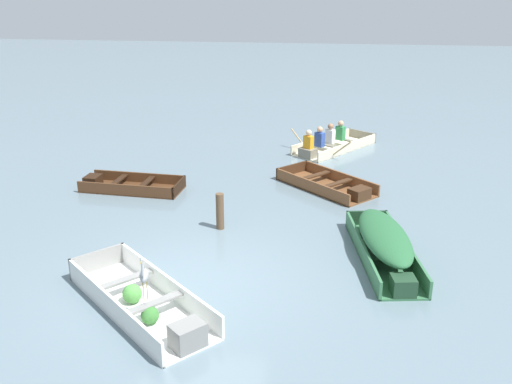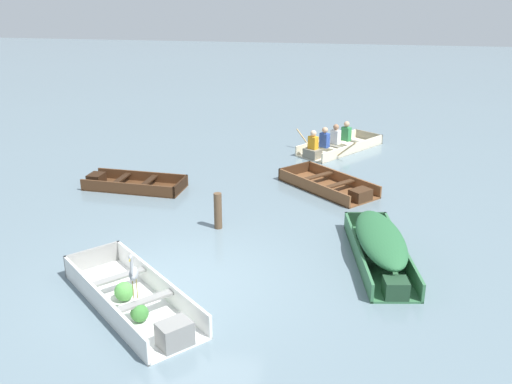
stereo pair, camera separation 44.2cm
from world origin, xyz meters
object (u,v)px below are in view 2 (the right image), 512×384
skiff_dark_varnish_near_moored (131,184)px  heron_on_dinghy (133,273)px  skiff_green_mid_moored (381,243)px  rowboat_cream_with_crew (336,145)px  mooring_post (218,211)px  dinghy_white_foreground (135,301)px  skiff_wooden_brown_far_moored (331,186)px

skiff_dark_varnish_near_moored → heron_on_dinghy: heron_on_dinghy is taller
skiff_green_mid_moored → heron_on_dinghy: 4.76m
rowboat_cream_with_crew → mooring_post: size_ratio=3.85×
dinghy_white_foreground → skiff_green_mid_moored: size_ratio=0.96×
skiff_green_mid_moored → rowboat_cream_with_crew: (-1.12, 7.32, -0.17)m
skiff_wooden_brown_far_moored → heron_on_dinghy: size_ratio=3.21×
skiff_dark_varnish_near_moored → mooring_post: (2.82, -2.10, 0.30)m
dinghy_white_foreground → skiff_wooden_brown_far_moored: size_ratio=1.15×
skiff_dark_varnish_near_moored → mooring_post: mooring_post is taller
dinghy_white_foreground → skiff_green_mid_moored: bearing=30.9°
skiff_green_mid_moored → skiff_wooden_brown_far_moored: (-1.10, 3.80, -0.28)m
skiff_dark_varnish_near_moored → skiff_green_mid_moored: size_ratio=0.80×
dinghy_white_foreground → skiff_dark_varnish_near_moored: (-2.22, 5.51, -0.05)m
skiff_dark_varnish_near_moored → mooring_post: 3.53m
skiff_wooden_brown_far_moored → rowboat_cream_with_crew: size_ratio=0.87×
skiff_green_mid_moored → heron_on_dinghy: (-3.86, -2.75, 0.50)m
dinghy_white_foreground → mooring_post: mooring_post is taller
skiff_dark_varnish_near_moored → heron_on_dinghy: size_ratio=3.11×
rowboat_cream_with_crew → heron_on_dinghy: heron_on_dinghy is taller
skiff_wooden_brown_far_moored → heron_on_dinghy: heron_on_dinghy is taller
skiff_dark_varnish_near_moored → skiff_wooden_brown_far_moored: size_ratio=0.97×
skiff_dark_varnish_near_moored → skiff_wooden_brown_far_moored: bearing=7.7°
skiff_wooden_brown_far_moored → mooring_post: (-2.32, -2.79, 0.30)m
skiff_green_mid_moored → skiff_wooden_brown_far_moored: skiff_green_mid_moored is taller
skiff_green_mid_moored → mooring_post: bearing=163.6°
dinghy_white_foreground → mooring_post: bearing=80.0°
dinghy_white_foreground → skiff_dark_varnish_near_moored: 5.95m
skiff_green_mid_moored → heron_on_dinghy: size_ratio=3.87×
skiff_green_mid_moored → skiff_dark_varnish_near_moored: bearing=153.5°
skiff_wooden_brown_far_moored → mooring_post: 3.64m
heron_on_dinghy → mooring_post: size_ratio=1.04×
skiff_green_mid_moored → mooring_post: mooring_post is taller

